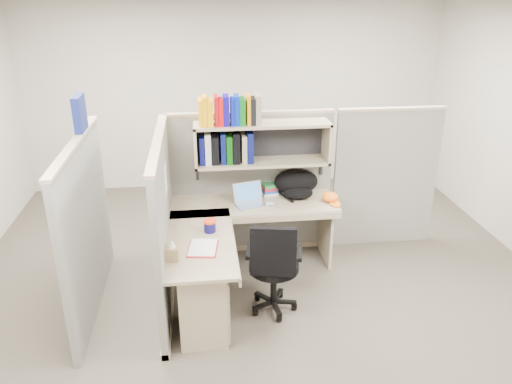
{
  "coord_description": "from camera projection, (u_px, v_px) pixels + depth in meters",
  "views": [
    {
      "loc": [
        -0.54,
        -4.2,
        2.87
      ],
      "look_at": [
        -0.01,
        0.25,
        0.99
      ],
      "focal_mm": 35.0,
      "sensor_mm": 36.0,
      "label": 1
    }
  ],
  "objects": [
    {
      "name": "backpack",
      "position": [
        297.0,
        184.0,
        5.37
      ],
      "size": [
        0.51,
        0.41,
        0.28
      ],
      "primitive_type": null,
      "rotation": [
        0.0,
        0.0,
        0.09
      ],
      "color": "black",
      "rests_on": "desk"
    },
    {
      "name": "mouse",
      "position": [
        270.0,
        204.0,
        5.19
      ],
      "size": [
        0.11,
        0.09,
        0.04
      ],
      "primitive_type": "ellipsoid",
      "rotation": [
        0.0,
        0.0,
        -0.31
      ],
      "color": "#94AED3",
      "rests_on": "desk"
    },
    {
      "name": "room_shell",
      "position": [
        261.0,
        137.0,
        4.39
      ],
      "size": [
        6.0,
        6.0,
        6.0
      ],
      "color": "#B2ACA1",
      "rests_on": "ground"
    },
    {
      "name": "task_chair",
      "position": [
        273.0,
        281.0,
        4.58
      ],
      "size": [
        0.54,
        0.5,
        0.97
      ],
      "color": "black",
      "rests_on": "ground"
    },
    {
      "name": "paper_cup",
      "position": [
        245.0,
        194.0,
        5.35
      ],
      "size": [
        0.08,
        0.08,
        0.09
      ],
      "primitive_type": "cylinder",
      "rotation": [
        0.0,
        0.0,
        0.27
      ],
      "color": "white",
      "rests_on": "desk"
    },
    {
      "name": "tissue_box",
      "position": [
        172.0,
        249.0,
        4.15
      ],
      "size": [
        0.13,
        0.13,
        0.19
      ],
      "primitive_type": null,
      "rotation": [
        0.0,
        0.0,
        -0.1
      ],
      "color": "tan",
      "rests_on": "desk"
    },
    {
      "name": "orange_cap",
      "position": [
        330.0,
        197.0,
        5.28
      ],
      "size": [
        0.24,
        0.25,
        0.1
      ],
      "primitive_type": null,
      "rotation": [
        0.0,
        0.0,
        0.37
      ],
      "color": "orange",
      "rests_on": "desk"
    },
    {
      "name": "ground",
      "position": [
        260.0,
        292.0,
        5.02
      ],
      "size": [
        6.0,
        6.0,
        0.0
      ],
      "primitive_type": "plane",
      "color": "#3C362F",
      "rests_on": "ground"
    },
    {
      "name": "laptop",
      "position": [
        251.0,
        195.0,
        5.15
      ],
      "size": [
        0.38,
        0.38,
        0.22
      ],
      "primitive_type": null,
      "rotation": [
        0.0,
        0.0,
        0.27
      ],
      "color": "#B7B7BC",
      "rests_on": "desk"
    },
    {
      "name": "loose_paper",
      "position": [
        203.0,
        247.0,
        4.37
      ],
      "size": [
        0.27,
        0.34,
        0.0
      ],
      "primitive_type": null,
      "rotation": [
        0.0,
        0.0,
        -0.14
      ],
      "color": "white",
      "rests_on": "desk"
    },
    {
      "name": "cubicle",
      "position": [
        219.0,
        193.0,
        5.04
      ],
      "size": [
        3.79,
        1.84,
        1.95
      ],
      "color": "slate",
      "rests_on": "ground"
    },
    {
      "name": "snack_canister",
      "position": [
        210.0,
        226.0,
        4.63
      ],
      "size": [
        0.12,
        0.12,
        0.11
      ],
      "color": "#100E51",
      "rests_on": "desk"
    },
    {
      "name": "desk",
      "position": [
        220.0,
        272.0,
        4.54
      ],
      "size": [
        1.74,
        1.75,
        0.73
      ],
      "color": "gray",
      "rests_on": "ground"
    },
    {
      "name": "book_stack",
      "position": [
        268.0,
        188.0,
        5.5
      ],
      "size": [
        0.2,
        0.25,
        0.11
      ],
      "primitive_type": null,
      "rotation": [
        0.0,
        0.0,
        0.18
      ],
      "color": "gray",
      "rests_on": "desk"
    }
  ]
}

